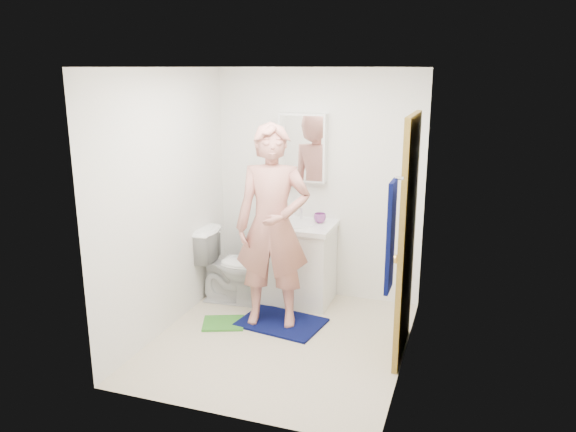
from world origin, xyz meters
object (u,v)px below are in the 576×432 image
object	(u,v)px
towel	(391,237)
man	(273,227)
soap_dispenser	(276,215)
vanity_cabinet	(296,265)
medicine_cabinet	(303,148)
toothbrush_cup	(320,218)
toilet	(234,266)

from	to	relation	value
towel	man	size ratio (longest dim) A/B	0.42
soap_dispenser	towel	bearing A→B (deg)	-45.66
vanity_cabinet	medicine_cabinet	xyz separation A→B (m)	(0.00, 0.22, 1.20)
medicine_cabinet	toothbrush_cup	world-z (taller)	medicine_cabinet
towel	toilet	world-z (taller)	towel
towel	soap_dispenser	size ratio (longest dim) A/B	4.51
towel	soap_dispenser	distance (m)	1.98
towel	toilet	bearing A→B (deg)	144.72
medicine_cabinet	toilet	world-z (taller)	medicine_cabinet
vanity_cabinet	soap_dispenser	size ratio (longest dim) A/B	4.51
vanity_cabinet	man	distance (m)	0.83
towel	man	bearing A→B (deg)	143.94
medicine_cabinet	towel	size ratio (longest dim) A/B	0.87
soap_dispenser	man	bearing A→B (deg)	-73.17
vanity_cabinet	toothbrush_cup	world-z (taller)	toothbrush_cup
towel	soap_dispenser	xyz separation A→B (m)	(-1.37, 1.40, -0.31)
toothbrush_cup	man	size ratio (longest dim) A/B	0.07
toilet	man	bearing A→B (deg)	-127.84
vanity_cabinet	toilet	size ratio (longest dim) A/B	1.02
medicine_cabinet	vanity_cabinet	bearing A→B (deg)	-90.00
toilet	man	size ratio (longest dim) A/B	0.41
soap_dispenser	man	distance (m)	0.54
toilet	soap_dispenser	size ratio (longest dim) A/B	4.42
medicine_cabinet	toilet	bearing A→B (deg)	-143.55
medicine_cabinet	towel	distance (m)	2.11
soap_dispenser	toothbrush_cup	xyz separation A→B (m)	(0.41, 0.19, -0.04)
man	towel	bearing A→B (deg)	-47.48
toothbrush_cup	man	xyz separation A→B (m)	(-0.26, -0.71, 0.08)
vanity_cabinet	medicine_cabinet	size ratio (longest dim) A/B	1.14
man	vanity_cabinet	bearing A→B (deg)	75.84
medicine_cabinet	toothbrush_cup	xyz separation A→B (m)	(0.23, -0.12, -0.70)
soap_dispenser	medicine_cabinet	bearing A→B (deg)	59.36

